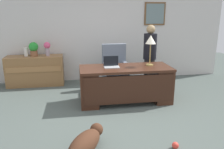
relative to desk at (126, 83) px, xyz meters
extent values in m
plane|color=#4C5651|center=(-0.24, -0.71, -0.43)|extent=(12.00, 12.00, 0.00)
cube|color=silver|center=(-0.24, 1.89, 0.92)|extent=(7.00, 0.12, 2.70)
cube|color=brown|center=(1.22, 1.82, 1.42)|extent=(0.60, 0.03, 0.63)
cube|color=slate|center=(1.22, 1.80, 1.42)|extent=(0.52, 0.01, 0.55)
cube|color=#422316|center=(0.00, 0.03, 0.33)|extent=(1.93, 0.80, 0.05)
cube|color=#422316|center=(-0.79, 0.03, -0.06)|extent=(0.36, 0.74, 0.73)
cube|color=#422316|center=(0.79, 0.03, -0.06)|extent=(0.36, 0.74, 0.73)
cube|color=#381E13|center=(0.00, -0.34, -0.03)|extent=(1.83, 0.04, 0.58)
cube|color=olive|center=(-2.11, 1.54, -0.03)|extent=(1.45, 0.48, 0.79)
cube|color=#A16F40|center=(-2.11, 1.30, 0.06)|extent=(1.35, 0.02, 0.14)
cube|color=slate|center=(-0.08, 0.84, -0.06)|extent=(0.60, 0.58, 0.18)
cylinder|color=black|center=(-0.08, 0.84, -0.29)|extent=(0.10, 0.10, 0.28)
cylinder|color=black|center=(-0.08, 0.84, -0.40)|extent=(0.52, 0.52, 0.05)
cube|color=slate|center=(-0.08, 1.08, 0.37)|extent=(0.60, 0.12, 0.67)
cube|color=slate|center=(-0.34, 0.84, 0.14)|extent=(0.08, 0.50, 0.22)
cube|color=slate|center=(0.18, 0.84, 0.14)|extent=(0.08, 0.50, 0.22)
cylinder|color=#262323|center=(0.78, 0.81, -0.04)|extent=(0.26, 0.26, 0.77)
cylinder|color=black|center=(0.78, 0.81, 0.65)|extent=(0.32, 0.32, 0.62)
sphere|color=#9B7D55|center=(0.78, 0.81, 1.07)|extent=(0.21, 0.21, 0.21)
ellipsoid|color=#472819|center=(-0.96, -1.76, -0.28)|extent=(0.64, 0.76, 0.30)
sphere|color=#472819|center=(-0.77, -1.46, -0.24)|extent=(0.20, 0.20, 0.20)
cube|color=#B2B5BA|center=(-0.30, 0.05, 0.36)|extent=(0.32, 0.22, 0.01)
cube|color=black|center=(-0.30, 0.15, 0.47)|extent=(0.32, 0.01, 0.21)
cylinder|color=#9E8447|center=(0.55, 0.10, 0.36)|extent=(0.16, 0.16, 0.02)
cylinder|color=#9E8447|center=(0.55, 0.10, 0.60)|extent=(0.02, 0.02, 0.45)
cone|color=silver|center=(0.55, 0.10, 0.92)|extent=(0.22, 0.22, 0.18)
cylinder|color=#AA96A4|center=(-1.76, 1.54, 0.46)|extent=(0.10, 0.10, 0.20)
sphere|color=#E04F79|center=(-1.76, 1.54, 0.64)|extent=(0.17, 0.17, 0.17)
cylinder|color=silver|center=(-2.30, 1.54, 0.48)|extent=(0.11, 0.11, 0.22)
cylinder|color=brown|center=(-2.10, 1.54, 0.43)|extent=(0.18, 0.18, 0.14)
sphere|color=green|center=(-2.10, 1.54, 0.60)|extent=(0.24, 0.24, 0.24)
sphere|color=#E53F33|center=(0.34, -1.84, -0.38)|extent=(0.10, 0.10, 0.10)
camera|label=1|loc=(-1.03, -4.58, 1.51)|focal=36.83mm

